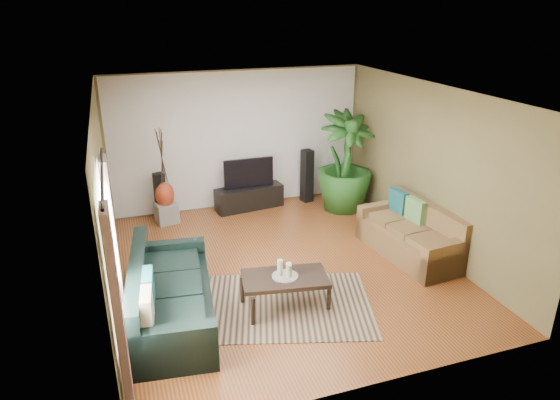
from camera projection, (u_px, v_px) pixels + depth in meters
name	position (u px, v px, depth m)	size (l,w,h in m)	color
floor	(284.00, 267.00, 7.80)	(5.50, 5.50, 0.00)	brown
ceiling	(285.00, 93.00, 6.80)	(5.50, 5.50, 0.00)	white
wall_back	(238.00, 140.00, 9.72)	(5.00, 5.00, 0.00)	brown
wall_front	(377.00, 276.00, 4.88)	(5.00, 5.00, 0.00)	brown
wall_left	(105.00, 207.00, 6.56)	(5.50, 5.50, 0.00)	brown
wall_right	(430.00, 169.00, 8.05)	(5.50, 5.50, 0.00)	brown
backwall_panel	(238.00, 140.00, 9.71)	(4.90, 4.90, 0.00)	white
window_pane	(108.00, 258.00, 5.13)	(1.80, 1.80, 0.00)	white
curtain_near	(119.00, 318.00, 4.58)	(0.08, 0.35, 2.20)	gray
curtain_far	(114.00, 247.00, 5.90)	(0.08, 0.35, 2.20)	gray
curtain_rod	(102.00, 174.00, 4.82)	(0.03, 0.03, 1.90)	black
sofa_left	(172.00, 290.00, 6.37)	(2.29, 0.98, 0.85)	black
sofa_right	(410.00, 231.00, 8.02)	(1.85, 0.83, 0.85)	brown
area_rug	(285.00, 305.00, 6.80)	(2.33, 1.65, 0.01)	#A37E60
coffee_table	(285.00, 292.00, 6.70)	(1.13, 0.62, 0.46)	black
candle_tray	(285.00, 276.00, 6.61)	(0.35, 0.35, 0.02)	gray
candle_tall	(280.00, 268.00, 6.58)	(0.07, 0.07, 0.23)	beige
candle_mid	(289.00, 271.00, 6.55)	(0.07, 0.07, 0.17)	beige
candle_short	(289.00, 268.00, 6.66)	(0.07, 0.07, 0.14)	#F2E4CC
tv_stand	(249.00, 198.00, 9.95)	(1.35, 0.40, 0.45)	black
television	(249.00, 173.00, 9.76)	(0.99, 0.05, 0.58)	black
speaker_left	(160.00, 197.00, 9.29)	(0.17, 0.19, 0.94)	black
speaker_right	(307.00, 176.00, 10.20)	(0.20, 0.22, 1.09)	black
potted_plant	(345.00, 162.00, 9.67)	(1.09, 1.09, 1.94)	#1D4C19
plant_pot	(343.00, 202.00, 9.97)	(0.36, 0.36, 0.28)	black
pedestal	(167.00, 213.00, 9.33)	(0.38, 0.38, 0.38)	#969794
vase	(165.00, 195.00, 9.19)	(0.34, 0.34, 0.48)	#9B341C
side_table	(158.00, 263.00, 7.39)	(0.47, 0.47, 0.50)	brown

